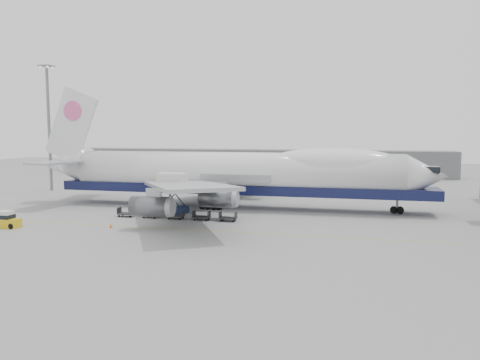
# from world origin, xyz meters

# --- Properties ---
(ground) EXTENTS (260.00, 260.00, 0.00)m
(ground) POSITION_xyz_m (0.00, 0.00, 0.00)
(ground) COLOR gray
(ground) RESTS_ON ground
(apron_line) EXTENTS (60.00, 0.15, 0.01)m
(apron_line) POSITION_xyz_m (0.00, -6.00, 0.01)
(apron_line) COLOR gold
(apron_line) RESTS_ON ground
(hangar) EXTENTS (110.00, 8.00, 7.00)m
(hangar) POSITION_xyz_m (-10.00, 70.00, 3.50)
(hangar) COLOR slate
(hangar) RESTS_ON ground
(floodlight_mast) EXTENTS (2.40, 2.40, 25.43)m
(floodlight_mast) POSITION_xyz_m (-42.00, 24.00, 14.27)
(floodlight_mast) COLOR slate
(floodlight_mast) RESTS_ON ground
(airliner) EXTENTS (67.00, 55.30, 19.98)m
(airliner) POSITION_xyz_m (0.64, 12.00, 5.62)
(airliner) COLOR white
(airliner) RESTS_ON ground
(catering_truck) EXTENTS (4.63, 3.35, 5.99)m
(catering_truck) POSITION_xyz_m (-7.77, 4.97, 3.42)
(catering_truck) COLOR navy
(catering_truck) RESTS_ON ground
(baggage_tug) EXTENTS (2.97, 1.68, 2.15)m
(baggage_tug) POSITION_xyz_m (-24.31, -10.11, 0.96)
(baggage_tug) COLOR gold
(baggage_tug) RESTS_ON ground
(traffic_cone) EXTENTS (0.39, 0.39, 0.57)m
(traffic_cone) POSITION_xyz_m (-11.41, -7.16, 0.27)
(traffic_cone) COLOR #E55B0C
(traffic_cone) RESTS_ON ground
(dolly_0) EXTENTS (2.30, 1.35, 1.30)m
(dolly_0) POSITION_xyz_m (-13.10, 0.40, 0.53)
(dolly_0) COLOR #2D2D30
(dolly_0) RESTS_ON ground
(dolly_1) EXTENTS (2.30, 1.35, 1.30)m
(dolly_1) POSITION_xyz_m (-9.31, 0.40, 0.53)
(dolly_1) COLOR #2D2D30
(dolly_1) RESTS_ON ground
(dolly_2) EXTENTS (2.30, 1.35, 1.30)m
(dolly_2) POSITION_xyz_m (-5.53, 0.40, 0.53)
(dolly_2) COLOR #2D2D30
(dolly_2) RESTS_ON ground
(dolly_3) EXTENTS (2.30, 1.35, 1.30)m
(dolly_3) POSITION_xyz_m (-1.74, 0.40, 0.53)
(dolly_3) COLOR #2D2D30
(dolly_3) RESTS_ON ground
(dolly_4) EXTENTS (2.30, 1.35, 1.30)m
(dolly_4) POSITION_xyz_m (2.04, 0.40, 0.53)
(dolly_4) COLOR #2D2D30
(dolly_4) RESTS_ON ground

